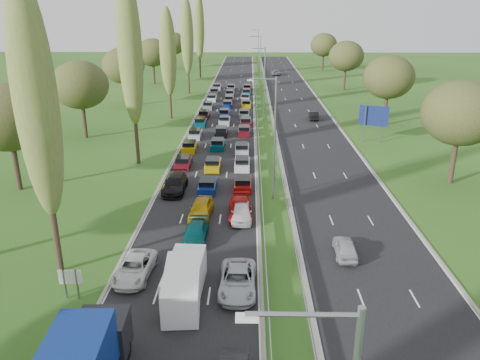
{
  "coord_description": "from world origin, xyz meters",
  "views": [
    {
      "loc": [
        2.13,
        -0.28,
        17.85
      ],
      "look_at": [
        1.16,
        44.23,
        1.5
      ],
      "focal_mm": 35.0,
      "sensor_mm": 36.0,
      "label": 1
    }
  ],
  "objects_px": {
    "white_van_rear": "(185,276)",
    "info_sign": "(71,280)",
    "direction_sign": "(374,117)",
    "near_car_3": "(175,184)",
    "near_car_2": "(135,268)",
    "white_van_front": "(183,285)"
  },
  "relations": [
    {
      "from": "white_van_rear",
      "to": "direction_sign",
      "type": "relative_size",
      "value": 1.07
    },
    {
      "from": "near_car_3",
      "to": "near_car_2",
      "type": "bearing_deg",
      "value": -90.95
    },
    {
      "from": "near_car_2",
      "to": "direction_sign",
      "type": "distance_m",
      "value": 44.17
    },
    {
      "from": "near_car_3",
      "to": "white_van_rear",
      "type": "bearing_deg",
      "value": -78.91
    },
    {
      "from": "white_van_front",
      "to": "near_car_2",
      "type": "bearing_deg",
      "value": 139.02
    },
    {
      "from": "white_van_front",
      "to": "white_van_rear",
      "type": "distance_m",
      "value": 1.12
    },
    {
      "from": "direction_sign",
      "to": "near_car_2",
      "type": "bearing_deg",
      "value": -125.06
    },
    {
      "from": "info_sign",
      "to": "direction_sign",
      "type": "height_order",
      "value": "direction_sign"
    },
    {
      "from": "white_van_rear",
      "to": "white_van_front",
      "type": "bearing_deg",
      "value": -88.58
    },
    {
      "from": "info_sign",
      "to": "direction_sign",
      "type": "distance_m",
      "value": 48.35
    },
    {
      "from": "near_car_3",
      "to": "white_van_front",
      "type": "xyz_separation_m",
      "value": [
        3.46,
        -19.31,
        0.36
      ]
    },
    {
      "from": "near_car_2",
      "to": "near_car_3",
      "type": "relative_size",
      "value": 0.91
    },
    {
      "from": "info_sign",
      "to": "near_car_3",
      "type": "bearing_deg",
      "value": 78.69
    },
    {
      "from": "near_car_3",
      "to": "direction_sign",
      "type": "xyz_separation_m",
      "value": [
        24.97,
        19.62,
        2.76
      ]
    },
    {
      "from": "white_van_front",
      "to": "white_van_rear",
      "type": "height_order",
      "value": "white_van_front"
    },
    {
      "from": "info_sign",
      "to": "direction_sign",
      "type": "relative_size",
      "value": 0.4
    },
    {
      "from": "white_van_front",
      "to": "near_car_3",
      "type": "bearing_deg",
      "value": 96.03
    },
    {
      "from": "near_car_3",
      "to": "info_sign",
      "type": "relative_size",
      "value": 2.59
    },
    {
      "from": "near_car_2",
      "to": "white_van_front",
      "type": "bearing_deg",
      "value": -33.0
    },
    {
      "from": "white_van_rear",
      "to": "info_sign",
      "type": "bearing_deg",
      "value": -170.35
    },
    {
      "from": "direction_sign",
      "to": "near_car_3",
      "type": "bearing_deg",
      "value": -141.84
    },
    {
      "from": "near_car_3",
      "to": "white_van_front",
      "type": "relative_size",
      "value": 0.96
    }
  ]
}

